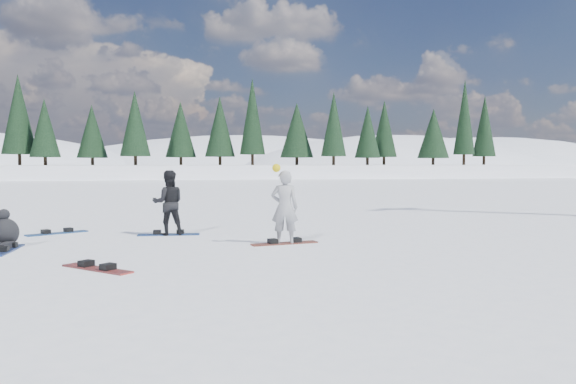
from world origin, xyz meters
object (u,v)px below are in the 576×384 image
at_px(snowboarder_woman, 284,207).
at_px(seated_rider, 4,233).
at_px(snowboarder_man, 168,203).
at_px(snowboard_loose_c, 57,233).
at_px(snowboard_loose_a, 7,250).
at_px(snowboard_loose_b, 97,269).

xyz_separation_m(snowboarder_woman, seated_rider, (-5.90, 0.49, -0.51)).
height_order(snowboarder_man, snowboard_loose_c, snowboarder_man).
xyz_separation_m(snowboard_loose_a, snowboard_loose_b, (2.12, -2.41, 0.00)).
xyz_separation_m(seated_rider, snowboard_loose_a, (0.19, -0.44, -0.30)).
bearing_deg(seated_rider, snowboard_loose_b, -38.22).
bearing_deg(snowboard_loose_b, seated_rider, 172.26).
bearing_deg(snowboarder_man, snowboard_loose_c, -20.12).
relative_size(snowboard_loose_a, snowboard_loose_b, 1.00).
bearing_deg(snowboard_loose_c, snowboard_loose_a, -130.56).
bearing_deg(snowboard_loose_a, snowboard_loose_b, -138.27).
xyz_separation_m(snowboarder_woman, snowboarder_man, (-2.56, 2.00, -0.02)).
distance_m(snowboarder_woman, snowboarder_man, 3.24).
bearing_deg(seated_rider, snowboarder_woman, 8.02).
distance_m(snowboarder_man, snowboard_loose_c, 2.98).
relative_size(snowboarder_woman, snowboard_loose_a, 1.18).
bearing_deg(seated_rider, snowboard_loose_c, 88.68).
distance_m(snowboarder_woman, snowboard_loose_c, 6.06).
bearing_deg(snowboarder_woman, snowboarder_man, -28.24).
height_order(snowboarder_man, seated_rider, snowboarder_man).
xyz_separation_m(snowboarder_man, seated_rider, (-3.34, -1.51, -0.49)).
distance_m(snowboarder_woman, snowboard_loose_a, 5.77).
relative_size(snowboarder_man, seated_rider, 1.57).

